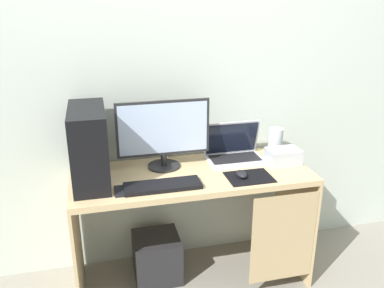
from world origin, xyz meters
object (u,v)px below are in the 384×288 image
object	(u,v)px
monitor	(163,133)
cell_phone	(121,191)
pc_tower	(89,146)
speaker	(275,141)
laptop	(234,152)
projector	(283,156)
keyboard	(163,186)
mouse_left	(241,174)
subwoofer	(157,257)

from	to	relation	value
monitor	cell_phone	world-z (taller)	monitor
pc_tower	monitor	size ratio (longest dim) A/B	0.81
speaker	laptop	bearing A→B (deg)	-174.74
cell_phone	projector	bearing A→B (deg)	8.89
pc_tower	projector	bearing A→B (deg)	-0.84
monitor	speaker	distance (m)	0.76
keyboard	mouse_left	distance (m)	0.46
speaker	cell_phone	bearing A→B (deg)	-162.86
monitor	projector	distance (m)	0.76
monitor	mouse_left	world-z (taller)	monitor
monitor	cell_phone	bearing A→B (deg)	-136.27
laptop	projector	bearing A→B (deg)	-25.99
laptop	subwoofer	bearing A→B (deg)	-172.16
pc_tower	laptop	bearing A→B (deg)	7.46
laptop	keyboard	distance (m)	0.59
projector	cell_phone	xyz separation A→B (m)	(-1.01, -0.16, -0.04)
mouse_left	subwoofer	xyz separation A→B (m)	(-0.48, 0.20, -0.63)
monitor	cell_phone	distance (m)	0.45
pc_tower	mouse_left	world-z (taller)	pc_tower
mouse_left	cell_phone	distance (m)	0.69
monitor	laptop	size ratio (longest dim) A/B	1.57
keyboard	cell_phone	bearing A→B (deg)	179.00
speaker	projector	size ratio (longest dim) A/B	0.87
projector	subwoofer	bearing A→B (deg)	175.72
laptop	projector	xyz separation A→B (m)	(0.27, -0.13, -0.00)
mouse_left	cell_phone	bearing A→B (deg)	-178.66
pc_tower	subwoofer	distance (m)	0.89
monitor	speaker	world-z (taller)	monitor
monitor	mouse_left	size ratio (longest dim) A/B	5.79
projector	subwoofer	distance (m)	1.03
cell_phone	subwoofer	bearing A→B (deg)	46.21
laptop	cell_phone	size ratio (longest dim) A/B	2.73
cell_phone	monitor	bearing A→B (deg)	43.73
pc_tower	subwoofer	size ratio (longest dim) A/B	1.56
monitor	laptop	world-z (taller)	monitor
monitor	subwoofer	xyz separation A→B (m)	(-0.07, -0.05, -0.82)
monitor	projector	bearing A→B (deg)	-8.68
speaker	projector	distance (m)	0.17
projector	laptop	bearing A→B (deg)	154.01
monitor	projector	xyz separation A→B (m)	(0.73, -0.11, -0.17)
speaker	monitor	bearing A→B (deg)	-176.30
pc_tower	keyboard	world-z (taller)	pc_tower
monitor	subwoofer	world-z (taller)	monitor
mouse_left	pc_tower	bearing A→B (deg)	169.17
pc_tower	mouse_left	xyz separation A→B (m)	(0.83, -0.16, -0.19)
laptop	mouse_left	bearing A→B (deg)	-100.80
subwoofer	laptop	bearing A→B (deg)	7.84
keyboard	monitor	bearing A→B (deg)	78.22
pc_tower	keyboard	bearing A→B (deg)	-25.78
monitor	mouse_left	distance (m)	0.52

